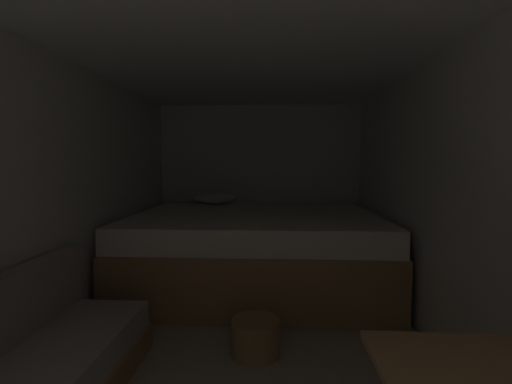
% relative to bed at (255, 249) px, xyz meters
% --- Properties ---
extents(ground_plane, '(7.12, 7.12, 0.00)m').
position_rel_bed_xyz_m(ground_plane, '(0.00, -1.51, -0.39)').
color(ground_plane, '#A39984').
extents(wall_back, '(2.76, 0.05, 2.08)m').
position_rel_bed_xyz_m(wall_back, '(0.00, 1.08, 0.65)').
color(wall_back, silver).
rests_on(wall_back, ground).
extents(wall_left, '(0.05, 5.12, 2.08)m').
position_rel_bed_xyz_m(wall_left, '(-1.35, -1.51, 0.65)').
color(wall_left, silver).
rests_on(wall_left, ground).
extents(wall_right, '(0.05, 5.12, 2.08)m').
position_rel_bed_xyz_m(wall_right, '(1.36, -1.51, 0.65)').
color(wall_right, silver).
rests_on(wall_right, ground).
extents(ceiling_slab, '(2.76, 5.12, 0.05)m').
position_rel_bed_xyz_m(ceiling_slab, '(0.00, -1.51, 1.71)').
color(ceiling_slab, white).
rests_on(ceiling_slab, wall_left).
extents(bed, '(2.54, 2.02, 0.96)m').
position_rel_bed_xyz_m(bed, '(0.00, 0.00, 0.00)').
color(bed, '#9E7247').
rests_on(bed, ground).
extents(wicker_basket, '(0.33, 0.33, 0.25)m').
position_rel_bed_xyz_m(wicker_basket, '(0.07, -1.42, -0.27)').
color(wicker_basket, olive).
rests_on(wicker_basket, ground).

